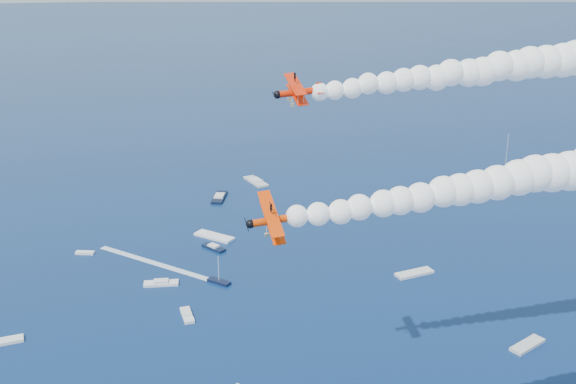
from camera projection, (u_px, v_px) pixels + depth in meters
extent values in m
cube|color=black|center=(219.00, 282.00, 174.60)|extent=(5.94, 5.71, 0.70)
cube|color=white|center=(3.00, 342.00, 148.39)|extent=(8.67, 4.10, 0.70)
cube|color=silver|center=(414.00, 273.00, 179.07)|extent=(10.71, 5.49, 0.70)
cube|color=black|center=(214.00, 248.00, 193.97)|extent=(6.53, 7.41, 0.70)
cube|color=white|center=(214.00, 236.00, 201.46)|extent=(11.64, 11.15, 0.70)
cube|color=white|center=(85.00, 253.00, 190.86)|extent=(5.35, 2.95, 0.70)
cube|color=silver|center=(256.00, 181.00, 247.72)|extent=(7.72, 13.20, 0.70)
cube|color=white|center=(187.00, 315.00, 158.87)|extent=(3.11, 7.34, 0.70)
cube|color=black|center=(219.00, 197.00, 232.29)|extent=(6.83, 12.12, 0.70)
cube|color=silver|center=(505.00, 171.00, 259.05)|extent=(12.78, 7.51, 0.70)
cube|color=silver|center=(527.00, 345.00, 147.18)|extent=(9.40, 6.73, 0.70)
cube|color=white|center=(161.00, 283.00, 173.72)|extent=(8.81, 3.47, 0.70)
cube|color=white|center=(153.00, 263.00, 185.65)|extent=(29.21, 27.32, 0.04)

